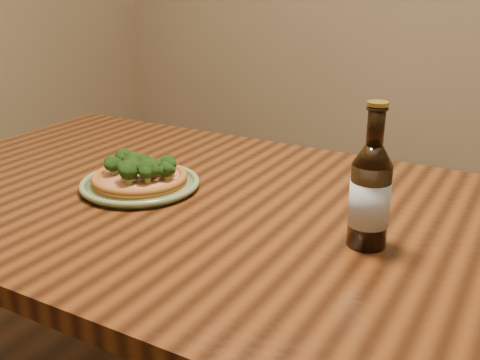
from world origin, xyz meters
The scene contains 4 objects.
table centered at (0.00, 0.10, 0.66)m, with size 1.60×0.90×0.75m.
plate centered at (-0.21, 0.08, 0.76)m, with size 0.26×0.26×0.02m.
pizza centered at (-0.21, 0.08, 0.78)m, with size 0.21×0.21×0.07m.
beer_bottle centered at (0.31, 0.06, 0.84)m, with size 0.07×0.07×0.25m.
Camera 1 is at (0.55, -0.82, 1.20)m, focal length 42.00 mm.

